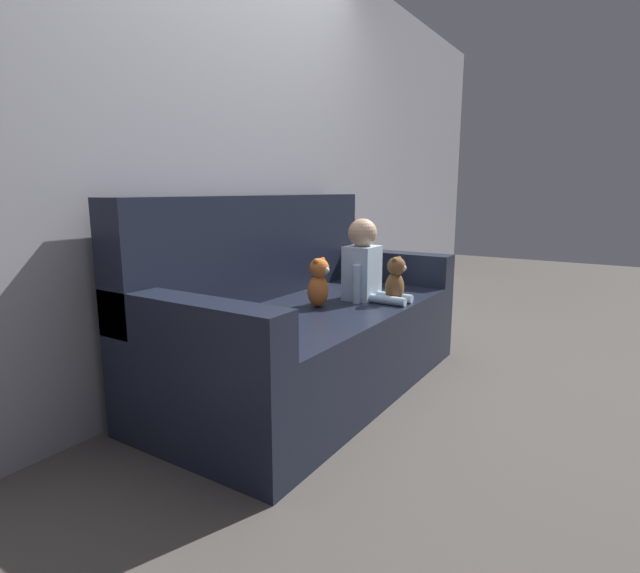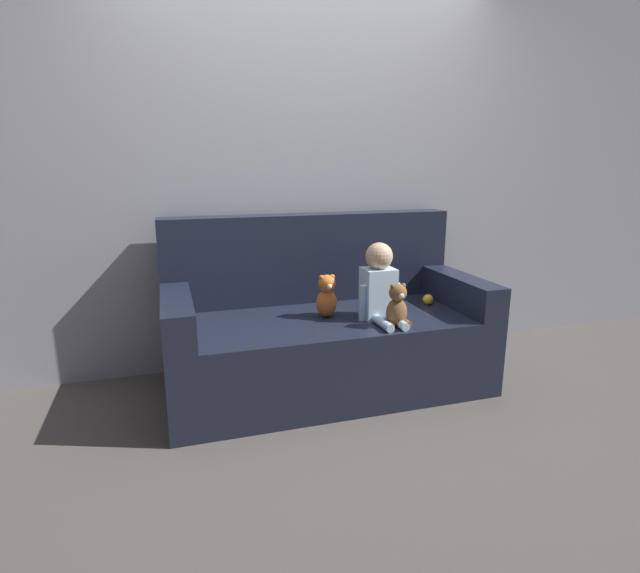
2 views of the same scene
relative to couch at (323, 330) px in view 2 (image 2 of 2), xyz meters
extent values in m
plane|color=#4C4742|center=(0.00, -0.07, -0.34)|extent=(12.00, 12.00, 0.00)
cube|color=#93939E|center=(0.00, 0.47, 0.96)|extent=(8.00, 0.05, 2.60)
cube|color=black|center=(0.00, -0.07, -0.11)|extent=(1.88, 0.90, 0.46)
cube|color=black|center=(0.00, 0.29, 0.40)|extent=(1.88, 0.18, 0.56)
cube|color=black|center=(-0.86, -0.07, 0.21)|extent=(0.16, 0.90, 0.20)
cube|color=black|center=(0.86, -0.07, 0.21)|extent=(0.16, 0.90, 0.20)
cube|color=silver|center=(0.26, -0.21, 0.26)|extent=(0.18, 0.16, 0.29)
sphere|color=tan|center=(0.26, -0.21, 0.48)|extent=(0.16, 0.16, 0.16)
cylinder|color=silver|center=(0.22, -0.39, 0.14)|extent=(0.05, 0.20, 0.05)
cylinder|color=silver|center=(0.31, -0.39, 0.14)|extent=(0.05, 0.20, 0.05)
cylinder|color=silver|center=(0.16, -0.24, 0.22)|extent=(0.04, 0.04, 0.21)
cylinder|color=silver|center=(0.37, -0.24, 0.22)|extent=(0.04, 0.04, 0.21)
ellipsoid|color=brown|center=(0.30, -0.39, 0.20)|extent=(0.12, 0.10, 0.16)
sphere|color=brown|center=(0.30, -0.40, 0.31)|extent=(0.10, 0.10, 0.10)
sphere|color=brown|center=(0.26, -0.40, 0.35)|extent=(0.03, 0.03, 0.03)
sphere|color=brown|center=(0.33, -0.40, 0.35)|extent=(0.03, 0.03, 0.03)
sphere|color=beige|center=(0.30, -0.44, 0.30)|extent=(0.03, 0.03, 0.03)
cylinder|color=brown|center=(0.24, -0.42, 0.14)|extent=(0.04, 0.06, 0.04)
cylinder|color=brown|center=(0.35, -0.42, 0.14)|extent=(0.04, 0.06, 0.04)
ellipsoid|color=orange|center=(-0.02, -0.10, 0.20)|extent=(0.12, 0.10, 0.17)
sphere|color=orange|center=(-0.02, -0.11, 0.32)|extent=(0.10, 0.10, 0.10)
sphere|color=orange|center=(-0.05, -0.11, 0.36)|extent=(0.03, 0.03, 0.03)
sphere|color=orange|center=(0.02, -0.11, 0.36)|extent=(0.03, 0.03, 0.03)
sphere|color=beige|center=(-0.02, -0.15, 0.31)|extent=(0.04, 0.04, 0.04)
sphere|color=gold|center=(0.68, -0.05, 0.15)|extent=(0.07, 0.07, 0.07)
camera|label=1|loc=(-2.13, -1.46, 0.71)|focal=28.00mm
camera|label=2|loc=(-0.89, -2.77, 0.99)|focal=28.00mm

